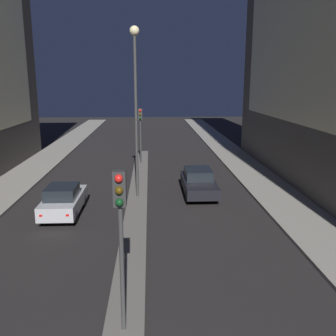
{
  "coord_description": "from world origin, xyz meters",
  "views": [
    {
      "loc": [
        0.76,
        -4.81,
        6.66
      ],
      "look_at": [
        2.03,
        21.5,
        0.5
      ],
      "focal_mm": 40.0,
      "sensor_mm": 36.0,
      "label": 1
    }
  ],
  "objects_px": {
    "street_lamp": "(136,87)",
    "car_left_lane": "(64,200)",
    "traffic_light_near": "(120,216)",
    "traffic_light_mid": "(140,123)",
    "car_right_lane": "(199,182)"
  },
  "relations": [
    {
      "from": "traffic_light_mid",
      "to": "street_lamp",
      "type": "bearing_deg",
      "value": -90.0
    },
    {
      "from": "car_left_lane",
      "to": "traffic_light_mid",
      "type": "bearing_deg",
      "value": 72.49
    },
    {
      "from": "car_left_lane",
      "to": "car_right_lane",
      "type": "distance_m",
      "value": 7.99
    },
    {
      "from": "street_lamp",
      "to": "car_right_lane",
      "type": "xyz_separation_m",
      "value": [
        3.64,
        0.74,
        -5.59
      ]
    },
    {
      "from": "car_left_lane",
      "to": "car_right_lane",
      "type": "height_order",
      "value": "car_left_lane"
    },
    {
      "from": "traffic_light_near",
      "to": "traffic_light_mid",
      "type": "relative_size",
      "value": 1.0
    },
    {
      "from": "traffic_light_near",
      "to": "car_left_lane",
      "type": "bearing_deg",
      "value": 111.21
    },
    {
      "from": "traffic_light_near",
      "to": "car_right_lane",
      "type": "xyz_separation_m",
      "value": [
        3.64,
        12.67,
        -2.62
      ]
    },
    {
      "from": "traffic_light_mid",
      "to": "car_right_lane",
      "type": "relative_size",
      "value": 0.94
    },
    {
      "from": "car_left_lane",
      "to": "traffic_light_near",
      "type": "bearing_deg",
      "value": -68.79
    },
    {
      "from": "traffic_light_mid",
      "to": "car_left_lane",
      "type": "relative_size",
      "value": 1.08
    },
    {
      "from": "traffic_light_near",
      "to": "car_right_lane",
      "type": "bearing_deg",
      "value": 73.98
    },
    {
      "from": "traffic_light_near",
      "to": "street_lamp",
      "type": "xyz_separation_m",
      "value": [
        0.0,
        11.93,
        2.97
      ]
    },
    {
      "from": "traffic_light_near",
      "to": "street_lamp",
      "type": "relative_size",
      "value": 0.47
    },
    {
      "from": "street_lamp",
      "to": "car_left_lane",
      "type": "distance_m",
      "value": 7.11
    }
  ]
}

